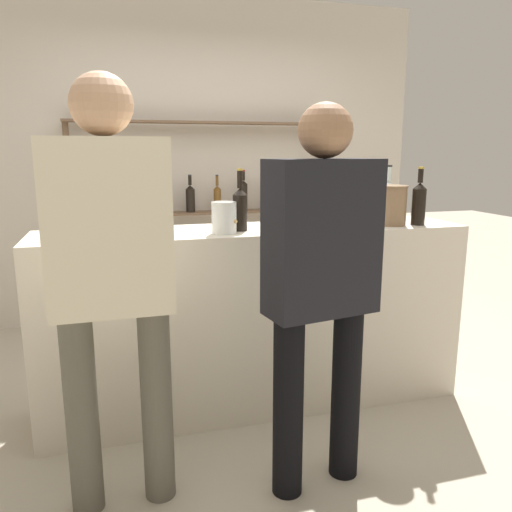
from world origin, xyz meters
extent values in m
plane|color=#B2A893|center=(0.00, 0.00, 0.00)|extent=(16.00, 16.00, 0.00)
cube|color=beige|center=(0.00, 0.00, 0.53)|extent=(2.43, 0.52, 1.06)
cube|color=beige|center=(0.00, 1.86, 1.40)|extent=(4.03, 0.12, 2.80)
cylinder|color=brown|center=(-1.11, 1.68, 0.87)|extent=(0.05, 0.05, 1.74)
cylinder|color=brown|center=(1.11, 1.68, 0.87)|extent=(0.05, 0.05, 1.74)
cube|color=brown|center=(0.00, 1.68, 1.73)|extent=(2.26, 0.18, 0.02)
cube|color=brown|center=(0.00, 1.68, 0.96)|extent=(2.26, 0.18, 0.02)
cylinder|color=black|center=(-0.84, 1.68, 1.07)|extent=(0.07, 0.07, 0.21)
cone|color=black|center=(-0.84, 1.68, 1.19)|extent=(0.07, 0.07, 0.03)
cylinder|color=black|center=(-0.84, 1.68, 1.25)|extent=(0.03, 0.03, 0.08)
cylinder|color=maroon|center=(-0.84, 1.68, 1.29)|extent=(0.03, 0.03, 0.01)
cylinder|color=silver|center=(-0.60, 1.68, 1.08)|extent=(0.07, 0.07, 0.23)
cone|color=silver|center=(-0.60, 1.68, 1.21)|extent=(0.07, 0.07, 0.03)
cylinder|color=silver|center=(-0.60, 1.68, 1.27)|extent=(0.03, 0.03, 0.09)
cylinder|color=gold|center=(-0.60, 1.68, 1.32)|extent=(0.03, 0.03, 0.01)
cylinder|color=black|center=(-0.36, 1.68, 1.07)|extent=(0.08, 0.08, 0.21)
cone|color=black|center=(-0.36, 1.68, 1.19)|extent=(0.08, 0.08, 0.04)
cylinder|color=black|center=(-0.36, 1.68, 1.26)|extent=(0.03, 0.03, 0.09)
cylinder|color=gold|center=(-0.36, 1.68, 1.31)|extent=(0.03, 0.03, 0.01)
cylinder|color=black|center=(-0.12, 1.68, 1.06)|extent=(0.08, 0.08, 0.20)
cone|color=black|center=(-0.12, 1.68, 1.18)|extent=(0.08, 0.08, 0.04)
cylinder|color=black|center=(-0.12, 1.68, 1.24)|extent=(0.03, 0.03, 0.08)
cylinder|color=#232328|center=(-0.12, 1.68, 1.28)|extent=(0.03, 0.03, 0.01)
cylinder|color=brown|center=(0.12, 1.68, 1.06)|extent=(0.07, 0.07, 0.19)
cone|color=brown|center=(0.12, 1.68, 1.17)|extent=(0.07, 0.07, 0.03)
cylinder|color=brown|center=(0.12, 1.68, 1.23)|extent=(0.02, 0.02, 0.09)
cylinder|color=#232328|center=(0.12, 1.68, 1.28)|extent=(0.03, 0.03, 0.01)
cylinder|color=black|center=(0.36, 1.68, 1.08)|extent=(0.07, 0.07, 0.23)
cone|color=black|center=(0.36, 1.68, 1.22)|extent=(0.07, 0.07, 0.03)
cylinder|color=black|center=(0.36, 1.68, 1.27)|extent=(0.03, 0.03, 0.08)
cylinder|color=maroon|center=(0.36, 1.68, 1.32)|extent=(0.03, 0.03, 0.01)
cylinder|color=brown|center=(0.60, 1.68, 1.07)|extent=(0.08, 0.08, 0.21)
cone|color=brown|center=(0.60, 1.68, 1.19)|extent=(0.08, 0.08, 0.04)
cylinder|color=brown|center=(0.60, 1.68, 1.25)|extent=(0.03, 0.03, 0.08)
cylinder|color=black|center=(0.60, 1.68, 1.29)|extent=(0.03, 0.03, 0.01)
cylinder|color=black|center=(0.84, 1.68, 1.08)|extent=(0.07, 0.07, 0.23)
cone|color=black|center=(0.84, 1.68, 1.21)|extent=(0.07, 0.07, 0.03)
cylinder|color=black|center=(0.84, 1.68, 1.27)|extent=(0.03, 0.03, 0.09)
cylinder|color=#232328|center=(0.84, 1.68, 1.32)|extent=(0.03, 0.03, 0.01)
cylinder|color=#0F1956|center=(-0.56, 0.10, 1.18)|extent=(0.09, 0.09, 0.24)
cone|color=#0F1956|center=(-0.56, 0.10, 1.32)|extent=(0.09, 0.09, 0.04)
cylinder|color=#0F1956|center=(-0.56, 0.10, 1.39)|extent=(0.03, 0.03, 0.10)
cylinder|color=#232328|center=(-0.56, 0.10, 1.44)|extent=(0.03, 0.03, 0.01)
cylinder|color=#0F1956|center=(0.45, -0.11, 1.17)|extent=(0.09, 0.09, 0.22)
cone|color=#0F1956|center=(0.45, -0.11, 1.31)|extent=(0.09, 0.09, 0.04)
cylinder|color=#0F1956|center=(0.45, -0.11, 1.37)|extent=(0.03, 0.03, 0.09)
cylinder|color=maroon|center=(0.45, -0.11, 1.42)|extent=(0.04, 0.04, 0.01)
cylinder|color=black|center=(0.44, 0.13, 1.17)|extent=(0.07, 0.07, 0.20)
cone|color=black|center=(0.44, 0.13, 1.29)|extent=(0.07, 0.07, 0.03)
cylinder|color=black|center=(0.44, 0.13, 1.34)|extent=(0.03, 0.03, 0.09)
cylinder|color=maroon|center=(0.44, 0.13, 1.39)|extent=(0.03, 0.03, 0.01)
cylinder|color=black|center=(-0.11, -0.05, 1.16)|extent=(0.08, 0.08, 0.20)
cone|color=black|center=(-0.11, -0.05, 1.28)|extent=(0.08, 0.08, 0.04)
cylinder|color=black|center=(-0.11, -0.05, 1.34)|extent=(0.03, 0.03, 0.09)
cylinder|color=gold|center=(-0.11, -0.05, 1.39)|extent=(0.03, 0.03, 0.01)
cylinder|color=black|center=(0.96, -0.13, 1.17)|extent=(0.08, 0.08, 0.21)
cone|color=black|center=(0.96, -0.13, 1.29)|extent=(0.08, 0.08, 0.04)
cylinder|color=black|center=(0.96, -0.13, 1.35)|extent=(0.03, 0.03, 0.08)
cylinder|color=gold|center=(0.96, -0.13, 1.40)|extent=(0.03, 0.03, 0.01)
cylinder|color=silver|center=(0.90, 0.12, 1.17)|extent=(0.09, 0.09, 0.21)
cone|color=silver|center=(0.90, 0.12, 1.29)|extent=(0.09, 0.09, 0.04)
cylinder|color=silver|center=(0.90, 0.12, 1.35)|extent=(0.03, 0.03, 0.08)
cylinder|color=#232328|center=(0.90, 0.12, 1.40)|extent=(0.04, 0.04, 0.01)
cylinder|color=silver|center=(-0.64, -0.07, 1.07)|extent=(0.06, 0.06, 0.00)
cylinder|color=silver|center=(-0.64, -0.07, 1.11)|extent=(0.01, 0.01, 0.08)
cone|color=silver|center=(-0.64, -0.07, 1.19)|extent=(0.08, 0.08, 0.07)
cylinder|color=#846647|center=(0.80, -0.09, 1.18)|extent=(0.18, 0.18, 0.22)
cylinder|color=#846647|center=(0.80, -0.09, 1.29)|extent=(0.19, 0.19, 0.01)
cylinder|color=silver|center=(-0.21, -0.12, 1.15)|extent=(0.13, 0.13, 0.17)
sphere|color=tan|center=(-0.22, -0.16, 1.11)|extent=(0.02, 0.02, 0.02)
sphere|color=tan|center=(-0.16, -0.08, 1.11)|extent=(0.02, 0.02, 0.02)
sphere|color=tan|center=(-0.16, -0.17, 1.13)|extent=(0.02, 0.02, 0.02)
sphere|color=tan|center=(-0.24, -0.09, 1.10)|extent=(0.02, 0.02, 0.02)
sphere|color=tan|center=(-0.19, -0.12, 1.11)|extent=(0.02, 0.02, 0.02)
sphere|color=tan|center=(-0.16, -0.14, 1.08)|extent=(0.02, 0.02, 0.02)
sphere|color=tan|center=(-0.23, -0.15, 1.12)|extent=(0.02, 0.02, 0.02)
sphere|color=tan|center=(-0.19, -0.15, 1.10)|extent=(0.02, 0.02, 0.02)
cylinder|color=#575347|center=(-0.64, -0.69, 0.43)|extent=(0.13, 0.13, 0.86)
cylinder|color=#575347|center=(-0.94, -0.69, 0.43)|extent=(0.13, 0.13, 0.86)
cube|color=beige|center=(-0.79, -0.69, 1.20)|extent=(0.48, 0.21, 0.68)
sphere|color=tan|center=(-0.79, -0.69, 1.66)|extent=(0.23, 0.23, 0.23)
cylinder|color=black|center=(0.21, -0.77, 0.41)|extent=(0.13, 0.13, 0.82)
cylinder|color=black|center=(-0.09, -0.82, 0.41)|extent=(0.13, 0.13, 0.82)
cube|color=black|center=(0.06, -0.80, 1.14)|extent=(0.50, 0.29, 0.65)
sphere|color=#936B4C|center=(0.06, -0.80, 1.57)|extent=(0.22, 0.22, 0.22)
camera|label=1|loc=(-0.76, -2.68, 1.49)|focal=35.00mm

